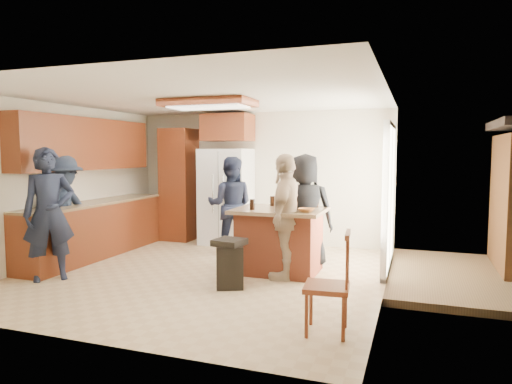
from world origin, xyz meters
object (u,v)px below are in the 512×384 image
(person_counter, at_px, (63,211))
(person_behind_left, at_px, (230,205))
(refrigerator, at_px, (226,197))
(kitchen_island, at_px, (280,240))
(person_side_right, at_px, (286,217))
(trash_bin, at_px, (230,263))
(person_behind_right, at_px, (305,211))
(person_front_left, at_px, (49,214))
(spindle_chair, at_px, (329,287))

(person_counter, bearing_deg, person_behind_left, -32.91)
(person_counter, relative_size, refrigerator, 0.95)
(person_behind_left, relative_size, kitchen_island, 1.30)
(person_counter, bearing_deg, person_side_right, -64.69)
(person_side_right, xyz_separation_m, trash_bin, (-0.56, -0.65, -0.54))
(person_behind_right, height_order, person_side_right, person_side_right)
(person_behind_right, bearing_deg, refrigerator, -47.57)
(person_behind_right, distance_m, person_counter, 3.68)
(person_counter, relative_size, trash_bin, 2.70)
(person_front_left, height_order, spindle_chair, person_front_left)
(person_behind_left, distance_m, person_side_right, 1.82)
(person_counter, bearing_deg, person_front_left, -132.68)
(person_front_left, height_order, person_side_right, person_front_left)
(kitchen_island, bearing_deg, person_behind_left, 141.03)
(person_side_right, bearing_deg, person_behind_right, 168.52)
(person_front_left, distance_m, kitchen_island, 3.20)
(person_counter, height_order, trash_bin, person_counter)
(person_behind_left, height_order, trash_bin, person_behind_left)
(person_behind_right, height_order, trash_bin, person_behind_right)
(person_behind_right, bearing_deg, person_behind_left, -34.11)
(person_side_right, bearing_deg, person_counter, -83.93)
(person_behind_left, height_order, person_counter, person_counter)
(person_behind_right, bearing_deg, kitchen_island, 39.90)
(person_side_right, bearing_deg, trash_bin, -42.64)
(person_side_right, distance_m, refrigerator, 2.59)
(person_front_left, xyz_separation_m, spindle_chair, (3.92, -0.58, -0.45))
(person_behind_left, distance_m, trash_bin, 2.10)
(person_behind_right, relative_size, spindle_chair, 1.73)
(person_behind_left, xyz_separation_m, kitchen_island, (1.17, -0.94, -0.36))
(trash_bin, bearing_deg, person_front_left, -168.74)
(person_behind_right, distance_m, person_side_right, 0.67)
(person_front_left, relative_size, person_side_right, 1.05)
(person_counter, xyz_separation_m, refrigerator, (1.68, 2.41, 0.05))
(kitchen_island, bearing_deg, person_counter, -166.82)
(person_front_left, xyz_separation_m, refrigerator, (1.29, 3.08, -0.01))
(person_behind_right, xyz_separation_m, person_counter, (-3.50, -1.12, -0.01))
(person_behind_left, distance_m, person_counter, 2.67)
(person_behind_left, height_order, spindle_chair, person_behind_left)
(person_front_left, height_order, person_behind_left, person_front_left)
(refrigerator, bearing_deg, person_counter, -124.81)
(person_counter, relative_size, kitchen_island, 1.33)
(person_behind_left, distance_m, kitchen_island, 1.54)
(person_front_left, bearing_deg, refrigerator, 19.64)
(person_counter, distance_m, trash_bin, 2.88)
(person_counter, bearing_deg, refrigerator, -17.29)
(person_side_right, bearing_deg, refrigerator, -140.31)
(refrigerator, bearing_deg, kitchen_island, -46.96)
(person_behind_right, xyz_separation_m, kitchen_island, (-0.28, -0.37, -0.39))
(person_behind_left, xyz_separation_m, person_counter, (-2.05, -1.70, 0.02))
(person_front_left, xyz_separation_m, person_behind_left, (1.67, 2.37, -0.07))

